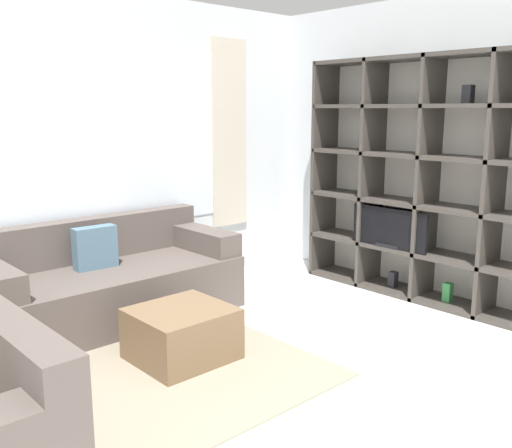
% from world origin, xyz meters
% --- Properties ---
extents(wall_back, '(5.99, 0.11, 2.70)m').
position_xyz_m(wall_back, '(0.00, 3.28, 1.36)').
color(wall_back, silver).
rests_on(wall_back, ground_plane).
extents(wall_right, '(0.07, 4.45, 2.70)m').
position_xyz_m(wall_right, '(2.43, 1.62, 1.35)').
color(wall_right, silver).
rests_on(wall_right, ground_plane).
extents(area_rug, '(2.71, 2.13, 0.01)m').
position_xyz_m(area_rug, '(-0.83, 1.82, 0.01)').
color(area_rug, gray).
rests_on(area_rug, ground_plane).
extents(shelving_unit, '(0.39, 2.44, 2.16)m').
position_xyz_m(shelving_unit, '(2.23, 1.34, 1.07)').
color(shelving_unit, silver).
rests_on(shelving_unit, ground_plane).
extents(couch_main, '(2.09, 0.91, 0.80)m').
position_xyz_m(couch_main, '(-0.19, 2.78, 0.30)').
color(couch_main, '#564C47').
rests_on(couch_main, ground_plane).
extents(ottoman, '(0.63, 0.59, 0.37)m').
position_xyz_m(ottoman, '(-0.20, 1.73, 0.18)').
color(ottoman, brown).
rests_on(ottoman, ground_plane).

